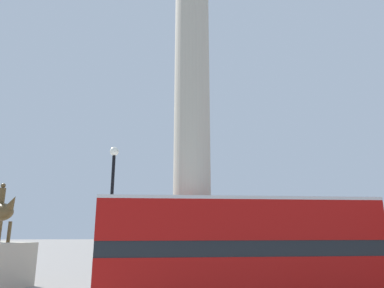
% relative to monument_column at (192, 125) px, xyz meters
% --- Properties ---
extents(monument_column, '(5.56, 5.56, 25.56)m').
position_rel_monument_column_xyz_m(monument_column, '(0.00, 0.00, 0.00)').
color(monument_column, '#ADA593').
rests_on(monument_column, ground_plane).
extents(bus_a, '(10.43, 3.11, 4.32)m').
position_rel_monument_column_xyz_m(bus_a, '(1.58, -3.04, -5.87)').
color(bus_a, '#A80F0C').
rests_on(bus_a, ground_plane).
extents(street_lamp, '(0.39, 0.39, 6.69)m').
position_rel_monument_column_xyz_m(street_lamp, '(-3.54, -1.51, -4.71)').
color(street_lamp, black).
rests_on(street_lamp, ground_plane).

